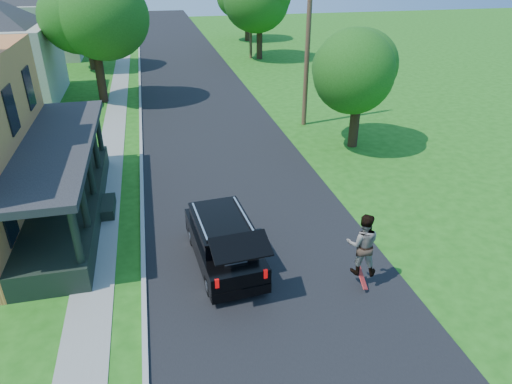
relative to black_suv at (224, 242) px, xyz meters
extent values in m
plane|color=#1E5B12|center=(1.40, -1.60, -0.84)|extent=(140.00, 140.00, 0.00)
cube|color=black|center=(1.40, 18.40, -0.84)|extent=(8.00, 120.00, 0.02)
cube|color=#999994|center=(-2.65, 18.40, -0.84)|extent=(0.15, 120.00, 0.12)
cube|color=gray|center=(-4.20, 18.40, -0.84)|extent=(1.30, 120.00, 0.03)
cube|color=black|center=(-5.40, 4.40, -0.39)|extent=(2.40, 10.00, 0.90)
cube|color=black|center=(-5.40, 4.40, 2.16)|extent=(2.60, 10.30, 0.25)
cube|color=#B2AB9E|center=(-12.10, 38.40, 1.66)|extent=(8.00, 8.00, 5.00)
cube|color=black|center=(0.00, 0.00, -0.20)|extent=(2.14, 4.42, 0.83)
cube|color=black|center=(-0.01, 0.15, 0.46)|extent=(1.87, 2.79, 0.54)
cube|color=black|center=(-0.01, 0.15, 0.75)|extent=(1.91, 2.87, 0.08)
cube|color=black|center=(0.17, -2.09, 1.16)|extent=(1.73, 1.02, 0.37)
cube|color=#333438|center=(0.10, -1.28, 0.09)|extent=(0.73, 0.64, 0.44)
cube|color=silver|center=(-0.73, 0.09, 0.84)|extent=(0.25, 2.36, 0.06)
cube|color=silver|center=(0.71, 0.21, 0.84)|extent=(0.25, 2.36, 0.06)
cube|color=#990505|center=(-0.55, -2.18, 0.09)|extent=(0.12, 0.07, 0.29)
cube|color=#990505|center=(0.89, -2.06, 0.09)|extent=(0.12, 0.07, 0.29)
cylinder|color=black|center=(-0.90, 1.35, -0.50)|extent=(0.29, 0.68, 0.66)
cylinder|color=black|center=(0.67, 1.48, -0.50)|extent=(0.29, 0.68, 0.66)
cylinder|color=black|center=(-0.67, -1.47, -0.50)|extent=(0.29, 0.68, 0.66)
cylinder|color=black|center=(0.90, -1.35, -0.50)|extent=(0.29, 0.68, 0.66)
imported|color=black|center=(3.90, -1.99, 0.62)|extent=(1.19, 1.06, 2.02)
cube|color=#AB120E|center=(3.91, -2.20, -0.47)|extent=(0.20, 0.71, 0.54)
cylinder|color=black|center=(-5.09, 20.48, 0.78)|extent=(0.76, 0.76, 3.23)
sphere|color=#256F1D|center=(-5.09, 20.48, 4.18)|extent=(6.81, 6.81, 5.37)
sphere|color=#256F1D|center=(-4.79, 20.04, 5.37)|extent=(5.90, 5.90, 4.66)
sphere|color=#256F1D|center=(-5.46, 21.05, 4.78)|extent=(6.05, 6.05, 4.78)
cylinder|color=black|center=(-6.66, 31.24, 0.80)|extent=(0.61, 0.61, 3.26)
sphere|color=#256F1D|center=(-6.66, 31.24, 4.13)|extent=(5.73, 5.73, 5.10)
sphere|color=#256F1D|center=(-7.19, 31.57, 4.70)|extent=(5.10, 5.10, 4.54)
cylinder|color=black|center=(8.45, 8.83, 0.58)|extent=(0.57, 0.57, 2.84)
sphere|color=#256F1D|center=(8.45, 8.83, 3.41)|extent=(4.72, 4.72, 4.23)
sphere|color=#256F1D|center=(8.77, 8.51, 4.35)|extent=(4.09, 4.09, 3.66)
sphere|color=#256F1D|center=(8.04, 9.24, 3.88)|extent=(4.19, 4.19, 3.76)
cylinder|color=black|center=(8.91, 32.38, 1.03)|extent=(0.72, 0.72, 3.74)
cylinder|color=black|center=(9.97, 42.96, 0.67)|extent=(0.77, 0.77, 3.01)
cylinder|color=#4B3123|center=(7.01, 12.76, 4.24)|extent=(0.32, 0.32, 10.16)
cylinder|color=#4B3123|center=(8.16, 32.87, 3.24)|extent=(0.27, 0.27, 8.16)
camera|label=1|loc=(-1.77, -12.35, 8.33)|focal=32.00mm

